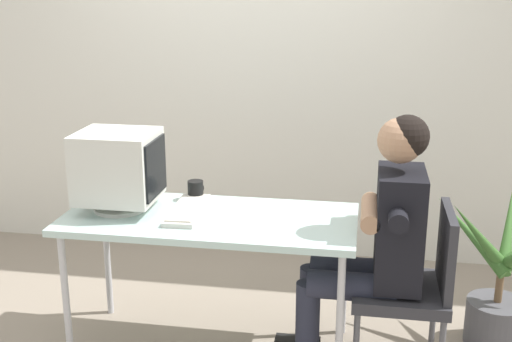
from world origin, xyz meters
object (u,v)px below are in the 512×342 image
Objects in this scene: office_chair at (414,281)px; desk_mug at (196,190)px; desk at (210,226)px; potted_plant at (499,289)px; crt_monitor at (118,167)px; keyboard at (188,210)px; person_seated at (377,235)px.

office_chair is 1.24m from desk_mug.
office_chair reaches higher than desk_mug.
potted_plant reaches higher than desk.
office_chair is 8.10× the size of desk_mug.
crt_monitor reaches higher than desk_mug.
keyboard is 4.46× the size of desk_mug.
office_chair is at bearing -0.00° from person_seated.
keyboard is 0.36× the size of person_seated.
potted_plant is (0.47, 0.33, -0.17)m from office_chair.
keyboard reaches higher than desk.
potted_plant is at bearing 26.56° from person_seated.
keyboard is 0.21m from desk_mug.
potted_plant is at bearing 11.22° from desk.
desk is at bearing -60.89° from desk_mug.
potted_plant is (1.98, 0.28, -0.66)m from crt_monitor.
desk is 0.56m from crt_monitor.
desk_mug is (0.34, 0.22, -0.18)m from crt_monitor.
keyboard is at bearing 2.80° from crt_monitor.
crt_monitor is at bearing 178.04° from office_chair.
crt_monitor reaches higher than office_chair.
desk is 0.84m from person_seated.
keyboard is 0.55× the size of office_chair.
desk_mug is (-0.01, 0.21, 0.04)m from keyboard.
keyboard is at bearing 175.91° from person_seated.
office_chair is 1.00× the size of potted_plant.
person_seated is (1.31, -0.05, -0.26)m from crt_monitor.
potted_plant is at bearing 8.07° from crt_monitor.
person_seated reaches higher than crt_monitor.
person_seated is (0.84, -0.03, 0.02)m from desk.
keyboard is 1.71m from potted_plant.
person_seated is at bearing 180.00° from office_chair.
office_chair is at bearing -1.96° from crt_monitor.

